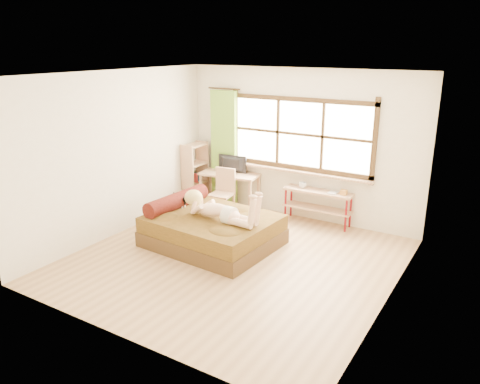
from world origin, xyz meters
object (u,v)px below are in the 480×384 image
Objects in this scene: bed at (210,229)px; desk at (230,178)px; chair at (223,189)px; woman at (218,202)px; pipe_shelf at (318,199)px; kitten at (180,200)px; bookshelf at (195,173)px.

desk is (-0.66, 1.62, 0.35)m from bed.
bed is at bearing -74.48° from desk.
chair is (0.09, -0.37, -0.12)m from desk.
pipe_shelf is at bearing 66.53° from woman.
desk is (0.01, 1.52, 0.02)m from kitten.
pipe_shelf is 1.02× the size of bookshelf.
woman is at bearing -118.18° from pipe_shelf.
kitten is at bearing 174.08° from woman.
kitten is (-0.87, 0.15, -0.17)m from woman.
bookshelf is (-0.86, 0.29, 0.13)m from chair.
kitten is 0.24× the size of bookshelf.
kitten reaches higher than desk.
chair is at bearing 124.47° from woman.
kitten is at bearing -61.45° from bookshelf.
bookshelf reaches higher than woman.
kitten is 0.24× the size of desk.
desk is 1.34× the size of chair.
pipe_shelf is (1.70, 0.49, -0.04)m from chair.
kitten is 1.63m from bookshelf.
desk is 0.96× the size of pipe_shelf.
bookshelf is at bearing 136.82° from bed.
woman reaches higher than kitten.
bookshelf reaches higher than pipe_shelf.
pipe_shelf is at bearing 46.28° from kitten.
desk is 0.97× the size of bookshelf.
kitten is 1.52m from desk.
chair is at bearing 118.49° from bed.
desk is at bearing 6.27° from bookshelf.
woman is 1.09× the size of pipe_shelf.
chair reaches higher than pipe_shelf.
bed reaches higher than kitten.
bed is 1.39m from chair.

